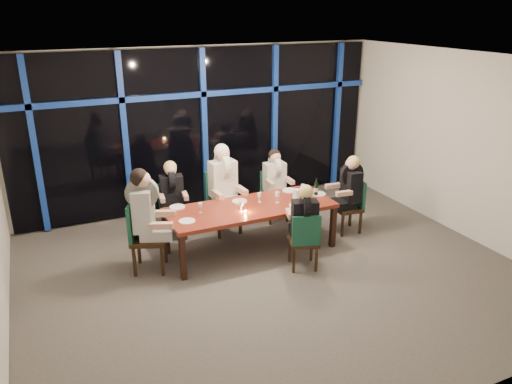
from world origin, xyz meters
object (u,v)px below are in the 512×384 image
chair_far_left (172,207)px  chair_far_mid (222,198)px  chair_far_right (273,192)px  dining_table (251,210)px  diner_end_right (349,183)px  diner_near_mid (304,214)px  chair_near_mid (305,239)px  water_pitcher (296,196)px  chair_end_right (352,203)px  wine_bottle (316,189)px  diner_far_right (275,175)px  chair_end_left (142,233)px  diner_far_mid (224,176)px  diner_end_left (146,206)px  diner_far_left (172,189)px

chair_far_left → chair_far_mid: chair_far_mid is taller
chair_far_right → dining_table: bearing=-130.4°
chair_far_right → diner_end_right: diner_end_right is taller
dining_table → diner_near_mid: (0.48, -0.82, 0.17)m
chair_near_mid → dining_table: bearing=-45.1°
chair_far_right → water_pitcher: bearing=-96.7°
chair_far_left → chair_end_right: 3.03m
chair_end_right → wine_bottle: wine_bottle is taller
chair_end_right → diner_far_right: diner_far_right is taller
diner_end_right → diner_near_mid: 1.52m
chair_far_left → chair_end_left: size_ratio=0.84×
dining_table → chair_end_left: chair_end_left is taller
diner_end_right → water_pitcher: 1.06m
chair_far_right → water_pitcher: (-0.17, -1.12, 0.35)m
chair_end_right → chair_far_right: bearing=-131.7°
chair_end_left → diner_far_mid: size_ratio=1.04×
chair_far_left → diner_far_mid: 1.00m
diner_far_mid → diner_end_left: size_ratio=0.99×
diner_far_right → diner_end_left: diner_end_left is taller
diner_far_mid → chair_far_right: bearing=5.8°
diner_far_left → chair_near_mid: bearing=-44.7°
chair_far_mid → diner_end_left: bearing=-154.1°
diner_end_left → wine_bottle: 2.75m
chair_far_left → diner_far_left: (-0.01, -0.08, 0.36)m
chair_end_left → wine_bottle: 2.84m
chair_near_mid → diner_far_right: diner_far_right is taller
chair_far_left → chair_end_left: (-0.72, -0.97, 0.09)m
chair_end_right → diner_near_mid: (-1.38, -0.77, 0.34)m
chair_end_left → diner_near_mid: bearing=-91.3°
diner_far_left → diner_near_mid: 2.31m
chair_far_mid → chair_end_left: chair_end_left is taller
dining_table → chair_far_mid: chair_far_mid is taller
dining_table → wine_bottle: 1.16m
diner_end_left → water_pitcher: size_ratio=4.99×
diner_far_right → diner_end_right: (0.90, -0.96, 0.02)m
diner_end_left → diner_end_right: bearing=-70.2°
dining_table → water_pitcher: size_ratio=12.53×
chair_far_mid → diner_end_left: diner_end_left is taller
dining_table → wine_bottle: (1.15, -0.03, 0.18)m
chair_far_mid → diner_far_mid: size_ratio=1.03×
chair_far_right → diner_end_left: bearing=-157.7°
chair_far_right → chair_end_left: chair_end_left is taller
chair_far_right → diner_far_left: (-1.86, -0.01, 0.36)m
chair_near_mid → chair_far_mid: bearing=-53.8°
dining_table → diner_near_mid: size_ratio=3.00×
chair_far_right → chair_end_right: (0.97, -1.04, 0.01)m
diner_far_left → diner_end_left: 1.13m
chair_far_mid → diner_end_right: bearing=-30.4°
dining_table → chair_end_left: 1.68m
diner_far_left → diner_far_right: size_ratio=1.00×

